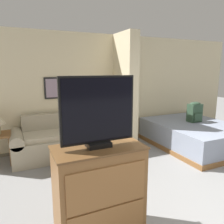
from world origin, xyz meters
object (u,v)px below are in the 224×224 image
object	(u,v)px
bed	(193,134)
tv	(98,112)
backpack	(195,112)
coffee_table	(78,153)
tv_dresser	(99,193)
couch	(64,140)

from	to	relation	value
bed	tv	bearing A→B (deg)	-149.97
backpack	tv	bearing A→B (deg)	-149.42
bed	backpack	world-z (taller)	backpack
backpack	coffee_table	bearing A→B (deg)	-173.76
coffee_table	tv	distance (m)	1.88
tv_dresser	backpack	bearing A→B (deg)	30.59
couch	tv_dresser	world-z (taller)	tv_dresser
couch	bed	size ratio (longest dim) A/B	0.95
coffee_table	couch	bearing A→B (deg)	93.20
tv	backpack	world-z (taller)	tv
couch	bed	xyz separation A→B (m)	(2.93, -0.70, -0.05)
tv	backpack	xyz separation A→B (m)	(3.18, 1.88, -0.59)
couch	tv_dresser	size ratio (longest dim) A/B	2.00
couch	bed	world-z (taller)	couch
coffee_table	backpack	world-z (taller)	backpack
couch	bed	distance (m)	3.01
tv_dresser	tv	distance (m)	0.87
tv_dresser	coffee_table	bearing A→B (deg)	82.66
tv_dresser	bed	bearing A→B (deg)	30.05
tv_dresser	backpack	xyz separation A→B (m)	(3.18, 1.88, 0.28)
backpack	couch	bearing A→B (deg)	168.80
couch	tv	size ratio (longest dim) A/B	2.72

